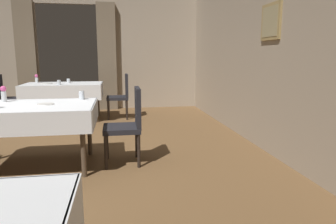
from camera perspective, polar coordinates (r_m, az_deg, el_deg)
ground at (r=4.06m, az=-25.39°, el=-9.46°), size 10.08×10.08×0.00m
wall_right at (r=4.22m, az=20.47°, el=12.36°), size 0.16×8.40×3.00m
wall_back at (r=7.94m, az=-17.96°, el=11.35°), size 6.40×0.27×3.00m
dining_table_mid at (r=3.88m, az=-23.52°, el=-0.03°), size 1.39×1.02×0.75m
dining_table_far at (r=6.65m, az=-18.70°, el=4.19°), size 1.55×0.94×0.75m
chair_mid_right at (r=3.78m, az=-7.31°, el=-1.81°), size 0.44×0.44×0.93m
chair_far_right at (r=6.57m, az=-8.61°, el=3.31°), size 0.44×0.44×0.93m
chair_far_left at (r=7.06m, az=-27.80°, el=2.71°), size 0.44×0.44×0.93m
flower_vase_mid at (r=4.25m, az=-28.02°, el=3.05°), size 0.07×0.07×0.20m
plate_mid_c at (r=3.83m, az=-21.61°, el=1.37°), size 0.18×0.18×0.01m
glass_mid_d at (r=4.13m, az=-15.60°, el=2.99°), size 0.07×0.07×0.11m
flower_vase_far at (r=6.96m, az=-23.04°, el=5.74°), size 0.07×0.07×0.18m
glass_far_b at (r=6.32m, az=-19.43°, el=5.15°), size 0.07×0.07×0.10m
glass_far_c at (r=6.71m, az=-17.85°, el=5.49°), size 0.07×0.07×0.09m
plate_far_d at (r=6.74m, az=-21.49°, el=4.94°), size 0.23×0.23×0.01m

